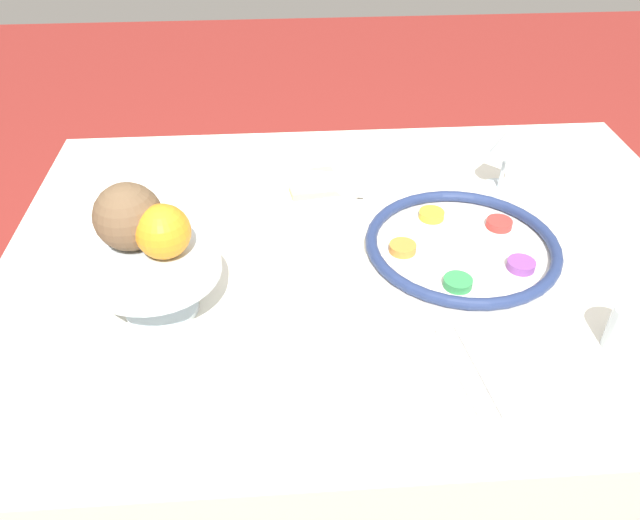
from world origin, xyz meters
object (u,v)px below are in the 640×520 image
(wine_glass, at_px, (508,145))
(bread_plate, at_px, (313,186))
(orange_fruit, at_px, (163,232))
(seder_plate, at_px, (462,246))
(coconut, at_px, (128,217))
(napkin_roll, at_px, (316,182))
(fruit_stand, at_px, (155,269))
(cup_near, at_px, (631,329))

(wine_glass, bearing_deg, bread_plate, -3.83)
(orange_fruit, bearing_deg, seder_plate, -167.53)
(orange_fruit, xyz_separation_m, coconut, (0.05, -0.03, 0.01))
(coconut, bearing_deg, napkin_roll, -133.93)
(fruit_stand, relative_size, orange_fruit, 2.46)
(seder_plate, relative_size, fruit_stand, 1.69)
(bread_plate, bearing_deg, napkin_roll, 117.83)
(seder_plate, bearing_deg, coconut, 8.45)
(fruit_stand, xyz_separation_m, cup_near, (-0.67, 0.13, -0.04))
(coconut, bearing_deg, fruit_stand, 134.73)
(wine_glass, relative_size, napkin_roll, 0.68)
(orange_fruit, height_order, bread_plate, orange_fruit)
(orange_fruit, bearing_deg, fruit_stand, 8.47)
(wine_glass, relative_size, cup_near, 1.88)
(coconut, xyz_separation_m, bread_plate, (-0.28, -0.31, -0.14))
(orange_fruit, relative_size, cup_near, 1.11)
(coconut, bearing_deg, seder_plate, -171.55)
(napkin_roll, bearing_deg, coconut, 46.07)
(seder_plate, bearing_deg, napkin_roll, -43.11)
(seder_plate, distance_m, wine_glass, 0.26)
(seder_plate, distance_m, napkin_roll, 0.32)
(fruit_stand, xyz_separation_m, napkin_roll, (-0.26, -0.33, -0.06))
(wine_glass, bearing_deg, fruit_stand, 26.72)
(orange_fruit, height_order, cup_near, orange_fruit)
(seder_plate, relative_size, orange_fruit, 4.16)
(coconut, distance_m, cup_near, 0.73)
(seder_plate, height_order, coconut, coconut)
(fruit_stand, relative_size, bread_plate, 1.04)
(seder_plate, xyz_separation_m, cup_near, (-0.18, 0.24, 0.02))
(orange_fruit, bearing_deg, coconut, -27.70)
(fruit_stand, bearing_deg, bread_plate, -126.71)
(fruit_stand, height_order, cup_near, fruit_stand)
(fruit_stand, height_order, coconut, coconut)
(bread_plate, xyz_separation_m, cup_near, (-0.42, 0.47, 0.03))
(seder_plate, distance_m, cup_near, 0.30)
(seder_plate, xyz_separation_m, coconut, (0.52, 0.08, 0.14))
(orange_fruit, distance_m, coconut, 0.06)
(seder_plate, xyz_separation_m, wine_glass, (-0.13, -0.21, 0.08))
(coconut, bearing_deg, orange_fruit, 152.30)
(wine_glass, distance_m, orange_fruit, 0.68)
(orange_fruit, bearing_deg, napkin_roll, -126.03)
(wine_glass, xyz_separation_m, fruit_stand, (0.62, 0.31, -0.02))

